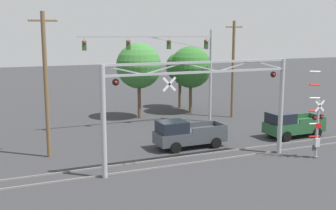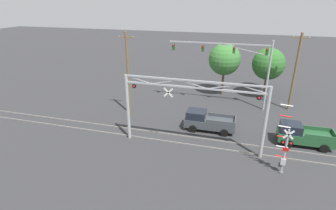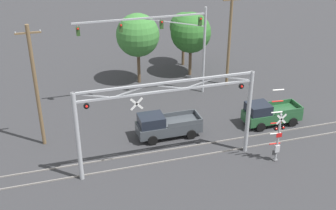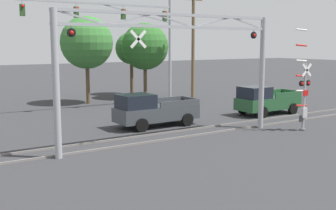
{
  "view_description": "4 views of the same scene",
  "coord_description": "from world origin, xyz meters",
  "px_view_note": "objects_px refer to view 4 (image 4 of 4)",
  "views": [
    {
      "loc": [
        -12.11,
        -7.01,
        8.17
      ],
      "look_at": [
        -1.93,
        16.03,
        3.82
      ],
      "focal_mm": 45.0,
      "sensor_mm": 36.0,
      "label": 1
    },
    {
      "loc": [
        3.69,
        -5.38,
        12.91
      ],
      "look_at": [
        -1.88,
        14.31,
        4.45
      ],
      "focal_mm": 28.0,
      "sensor_mm": 36.0,
      "label": 2
    },
    {
      "loc": [
        -7.34,
        -8.84,
        17.31
      ],
      "look_at": [
        0.41,
        16.74,
        4.08
      ],
      "focal_mm": 45.0,
      "sensor_mm": 36.0,
      "label": 3
    },
    {
      "loc": [
        -11.86,
        -2.2,
        4.99
      ],
      "look_at": [
        -0.56,
        15.23,
        1.94
      ],
      "focal_mm": 45.0,
      "sensor_mm": 36.0,
      "label": 4
    }
  ],
  "objects_px": {
    "pickup_truck_lead": "(152,110)",
    "utility_pole_right": "(193,46)",
    "crossing_gantry": "(175,60)",
    "background_tree_far_left_verge": "(87,43)",
    "crossing_signal_mast": "(303,96)",
    "background_tree_far_right_verge": "(145,47)",
    "traffic_signal_span": "(137,31)",
    "pickup_truck_following": "(265,101)",
    "background_tree_beyond_span": "(131,49)"
  },
  "relations": [
    {
      "from": "traffic_signal_span",
      "to": "pickup_truck_following",
      "type": "distance_m",
      "value": 10.99
    },
    {
      "from": "crossing_signal_mast",
      "to": "background_tree_far_right_verge",
      "type": "height_order",
      "value": "background_tree_far_right_verge"
    },
    {
      "from": "pickup_truck_lead",
      "to": "utility_pole_right",
      "type": "distance_m",
      "value": 12.72
    },
    {
      "from": "traffic_signal_span",
      "to": "background_tree_far_left_verge",
      "type": "xyz_separation_m",
      "value": [
        -2.38,
        4.19,
        -0.88
      ]
    },
    {
      "from": "background_tree_beyond_span",
      "to": "background_tree_far_left_verge",
      "type": "xyz_separation_m",
      "value": [
        -5.98,
        -3.48,
        0.55
      ]
    },
    {
      "from": "pickup_truck_lead",
      "to": "background_tree_far_left_verge",
      "type": "distance_m",
      "value": 12.13
    },
    {
      "from": "utility_pole_right",
      "to": "traffic_signal_span",
      "type": "bearing_deg",
      "value": -171.34
    },
    {
      "from": "background_tree_beyond_span",
      "to": "background_tree_far_left_verge",
      "type": "height_order",
      "value": "background_tree_far_left_verge"
    },
    {
      "from": "crossing_gantry",
      "to": "utility_pole_right",
      "type": "xyz_separation_m",
      "value": [
        9.93,
        11.95,
        0.61
      ]
    },
    {
      "from": "pickup_truck_following",
      "to": "background_tree_far_left_verge",
      "type": "height_order",
      "value": "background_tree_far_left_verge"
    },
    {
      "from": "background_tree_far_left_verge",
      "to": "background_tree_far_right_verge",
      "type": "bearing_deg",
      "value": 3.91
    },
    {
      "from": "crossing_signal_mast",
      "to": "traffic_signal_span",
      "type": "distance_m",
      "value": 13.99
    },
    {
      "from": "background_tree_far_right_verge",
      "to": "pickup_truck_following",
      "type": "bearing_deg",
      "value": -77.89
    },
    {
      "from": "background_tree_beyond_span",
      "to": "crossing_signal_mast",
      "type": "bearing_deg",
      "value": -89.69
    },
    {
      "from": "background_tree_beyond_span",
      "to": "background_tree_far_right_verge",
      "type": "bearing_deg",
      "value": -94.68
    },
    {
      "from": "traffic_signal_span",
      "to": "utility_pole_right",
      "type": "xyz_separation_m",
      "value": [
        6.04,
        0.92,
        -1.14
      ]
    },
    {
      "from": "crossing_signal_mast",
      "to": "background_tree_far_left_verge",
      "type": "bearing_deg",
      "value": 109.62
    },
    {
      "from": "pickup_truck_lead",
      "to": "crossing_gantry",
      "type": "bearing_deg",
      "value": -103.82
    },
    {
      "from": "crossing_signal_mast",
      "to": "pickup_truck_lead",
      "type": "relative_size",
      "value": 1.13
    },
    {
      "from": "traffic_signal_span",
      "to": "pickup_truck_following",
      "type": "height_order",
      "value": "traffic_signal_span"
    },
    {
      "from": "pickup_truck_lead",
      "to": "background_tree_beyond_span",
      "type": "bearing_deg",
      "value": 66.24
    },
    {
      "from": "background_tree_far_right_verge",
      "to": "pickup_truck_lead",
      "type": "bearing_deg",
      "value": -118.09
    },
    {
      "from": "traffic_signal_span",
      "to": "background_tree_far_left_verge",
      "type": "bearing_deg",
      "value": 119.61
    },
    {
      "from": "crossing_gantry",
      "to": "utility_pole_right",
      "type": "distance_m",
      "value": 15.55
    },
    {
      "from": "crossing_gantry",
      "to": "utility_pole_right",
      "type": "bearing_deg",
      "value": 50.28
    },
    {
      "from": "pickup_truck_lead",
      "to": "pickup_truck_following",
      "type": "distance_m",
      "value": 8.97
    },
    {
      "from": "crossing_signal_mast",
      "to": "background_tree_far_right_verge",
      "type": "distance_m",
      "value": 17.7
    },
    {
      "from": "crossing_signal_mast",
      "to": "background_tree_beyond_span",
      "type": "xyz_separation_m",
      "value": [
        -0.11,
        20.57,
        2.49
      ]
    },
    {
      "from": "crossing_gantry",
      "to": "pickup_truck_lead",
      "type": "bearing_deg",
      "value": 76.18
    },
    {
      "from": "pickup_truck_lead",
      "to": "background_tree_far_left_verge",
      "type": "relative_size",
      "value": 0.71
    },
    {
      "from": "crossing_signal_mast",
      "to": "traffic_signal_span",
      "type": "xyz_separation_m",
      "value": [
        -3.71,
        12.9,
        3.92
      ]
    },
    {
      "from": "pickup_truck_following",
      "to": "background_tree_beyond_span",
      "type": "bearing_deg",
      "value": 98.83
    },
    {
      "from": "traffic_signal_span",
      "to": "pickup_truck_following",
      "type": "xyz_separation_m",
      "value": [
        6.0,
        -7.77,
        -4.93
      ]
    },
    {
      "from": "background_tree_beyond_span",
      "to": "crossing_gantry",
      "type": "bearing_deg",
      "value": -111.84
    },
    {
      "from": "crossing_gantry",
      "to": "traffic_signal_span",
      "type": "distance_m",
      "value": 11.83
    },
    {
      "from": "traffic_signal_span",
      "to": "background_tree_far_right_verge",
      "type": "xyz_separation_m",
      "value": [
        3.35,
        4.58,
        -1.23
      ]
    },
    {
      "from": "background_tree_beyond_span",
      "to": "traffic_signal_span",
      "type": "bearing_deg",
      "value": -115.14
    },
    {
      "from": "crossing_gantry",
      "to": "traffic_signal_span",
      "type": "height_order",
      "value": "traffic_signal_span"
    },
    {
      "from": "utility_pole_right",
      "to": "background_tree_far_right_verge",
      "type": "xyz_separation_m",
      "value": [
        -2.69,
        3.66,
        -0.09
      ]
    },
    {
      "from": "utility_pole_right",
      "to": "background_tree_beyond_span",
      "type": "distance_m",
      "value": 7.18
    },
    {
      "from": "background_tree_beyond_span",
      "to": "background_tree_far_left_verge",
      "type": "relative_size",
      "value": 0.84
    },
    {
      "from": "crossing_signal_mast",
      "to": "utility_pole_right",
      "type": "xyz_separation_m",
      "value": [
        2.33,
        13.82,
        2.78
      ]
    },
    {
      "from": "crossing_signal_mast",
      "to": "background_tree_far_left_verge",
      "type": "relative_size",
      "value": 0.8
    },
    {
      "from": "background_tree_far_left_verge",
      "to": "pickup_truck_lead",
      "type": "bearing_deg",
      "value": -92.9
    },
    {
      "from": "crossing_gantry",
      "to": "pickup_truck_following",
      "type": "bearing_deg",
      "value": 18.24
    },
    {
      "from": "crossing_signal_mast",
      "to": "utility_pole_right",
      "type": "relative_size",
      "value": 0.63
    },
    {
      "from": "pickup_truck_lead",
      "to": "utility_pole_right",
      "type": "height_order",
      "value": "utility_pole_right"
    },
    {
      "from": "crossing_signal_mast",
      "to": "pickup_truck_lead",
      "type": "height_order",
      "value": "crossing_signal_mast"
    },
    {
      "from": "utility_pole_right",
      "to": "pickup_truck_following",
      "type": "bearing_deg",
      "value": -90.25
    },
    {
      "from": "background_tree_far_right_verge",
      "to": "background_tree_far_left_verge",
      "type": "bearing_deg",
      "value": -176.09
    }
  ]
}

